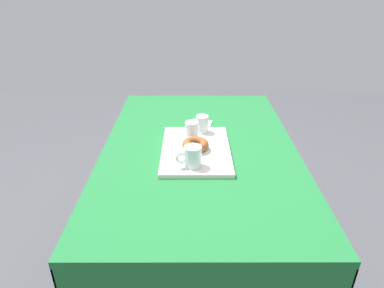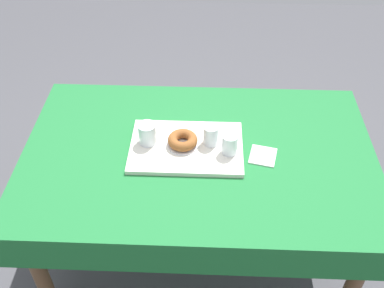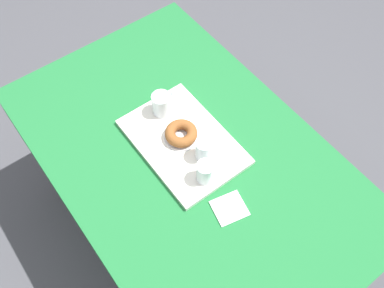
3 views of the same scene
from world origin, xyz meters
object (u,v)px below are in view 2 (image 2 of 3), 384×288
(dining_table, at_px, (198,169))
(tea_mug_left, at_px, (147,134))
(sugar_donut_left, at_px, (183,140))
(paper_napkin, at_px, (263,156))
(serving_tray, at_px, (186,147))
(water_glass_near, at_px, (211,136))
(donut_plate_left, at_px, (183,144))
(water_glass_far, at_px, (230,145))

(dining_table, height_order, tea_mug_left, tea_mug_left)
(sugar_donut_left, xyz_separation_m, paper_napkin, (-0.33, 0.03, -0.04))
(serving_tray, height_order, paper_napkin, serving_tray)
(sugar_donut_left, bearing_deg, serving_tray, 171.38)
(dining_table, bearing_deg, water_glass_near, -141.22)
(serving_tray, distance_m, paper_napkin, 0.31)
(donut_plate_left, height_order, sugar_donut_left, sugar_donut_left)
(serving_tray, height_order, donut_plate_left, donut_plate_left)
(dining_table, height_order, paper_napkin, paper_napkin)
(donut_plate_left, relative_size, sugar_donut_left, 1.05)
(tea_mug_left, relative_size, sugar_donut_left, 0.90)
(water_glass_far, xyz_separation_m, donut_plate_left, (0.19, -0.03, -0.04))
(dining_table, xyz_separation_m, sugar_donut_left, (0.07, -0.02, 0.15))
(dining_table, xyz_separation_m, water_glass_near, (-0.05, -0.04, 0.16))
(serving_tray, bearing_deg, sugar_donut_left, -8.62)
(tea_mug_left, distance_m, sugar_donut_left, 0.15)
(dining_table, bearing_deg, sugar_donut_left, -17.13)
(dining_table, height_order, water_glass_far, water_glass_far)
(dining_table, distance_m, paper_napkin, 0.28)
(water_glass_far, relative_size, sugar_donut_left, 0.71)
(sugar_donut_left, bearing_deg, paper_napkin, 174.05)
(donut_plate_left, bearing_deg, paper_napkin, 174.05)
(sugar_donut_left, bearing_deg, dining_table, 162.87)
(serving_tray, relative_size, water_glass_near, 5.28)
(serving_tray, xyz_separation_m, water_glass_near, (-0.10, -0.02, 0.05))
(water_glass_near, xyz_separation_m, water_glass_far, (-0.08, 0.05, 0.00))
(water_glass_far, relative_size, donut_plate_left, 0.68)
(donut_plate_left, bearing_deg, tea_mug_left, -5.80)
(serving_tray, xyz_separation_m, donut_plate_left, (0.02, -0.00, 0.01))
(donut_plate_left, relative_size, paper_napkin, 1.17)
(tea_mug_left, xyz_separation_m, paper_napkin, (-0.47, 0.05, -0.06))
(serving_tray, xyz_separation_m, water_glass_far, (-0.17, 0.03, 0.05))
(tea_mug_left, xyz_separation_m, water_glass_near, (-0.26, -0.00, -0.00))
(dining_table, relative_size, paper_napkin, 13.17)
(donut_plate_left, xyz_separation_m, sugar_donut_left, (0.00, 0.00, 0.02))
(tea_mug_left, bearing_deg, sugar_donut_left, 174.20)
(paper_napkin, bearing_deg, water_glass_far, 0.27)
(paper_napkin, bearing_deg, sugar_donut_left, -5.95)
(dining_table, bearing_deg, donut_plate_left, -17.13)
(serving_tray, distance_m, tea_mug_left, 0.17)
(water_glass_near, relative_size, sugar_donut_left, 0.71)
(serving_tray, relative_size, sugar_donut_left, 3.77)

